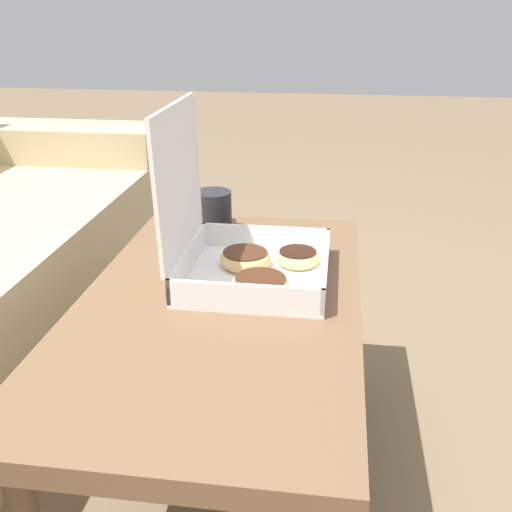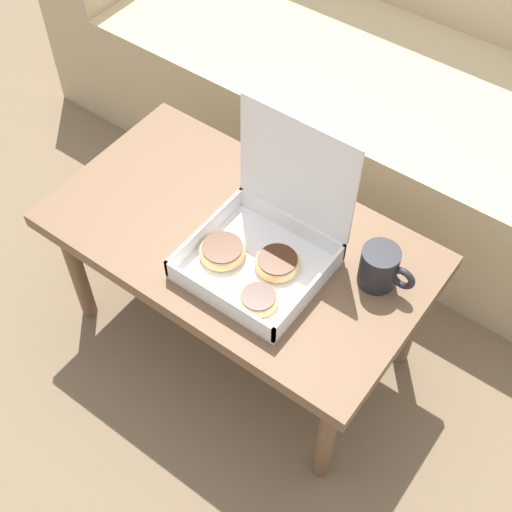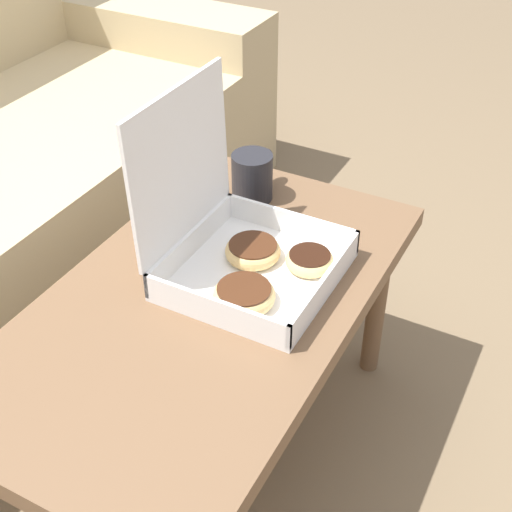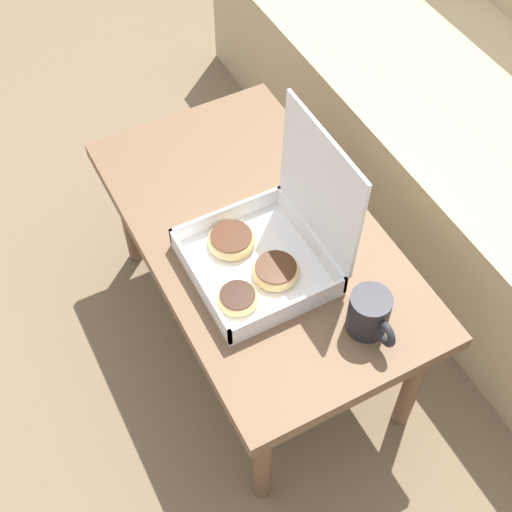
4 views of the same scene
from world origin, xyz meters
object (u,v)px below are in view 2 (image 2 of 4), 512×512
at_px(couch, 412,88).
at_px(pastry_box, 262,246).
at_px(coffee_mug, 380,268).
at_px(coffee_table, 239,248).

xyz_separation_m(couch, pastry_box, (0.09, -0.97, 0.22)).
xyz_separation_m(couch, coffee_mug, (0.34, -0.85, 0.21)).
height_order(coffee_table, pastry_box, pastry_box).
bearing_deg(coffee_mug, couch, 111.99).
distance_m(couch, pastry_box, 1.00).
distance_m(couch, coffee_mug, 0.94).
bearing_deg(couch, pastry_box, -84.42).
bearing_deg(coffee_table, couch, 90.00).
bearing_deg(pastry_box, coffee_mug, 24.56).
bearing_deg(coffee_mug, coffee_table, -166.57).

